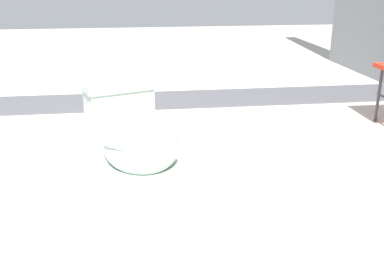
# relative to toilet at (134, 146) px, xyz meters

# --- Properties ---
(ground_plane) EXTENTS (14.00, 14.00, 0.00)m
(ground_plane) POSITION_rel_toilet_xyz_m (-0.25, -0.19, -0.22)
(ground_plane) COLOR #B7B2A8
(gravel_strip) EXTENTS (0.56, 8.00, 0.01)m
(gravel_strip) POSITION_rel_toilet_xyz_m (-1.62, 0.31, -0.21)
(gravel_strip) COLOR #4C4C51
(gravel_strip) RESTS_ON ground
(toilet) EXTENTS (0.72, 0.56, 0.52)m
(toilet) POSITION_rel_toilet_xyz_m (0.00, 0.00, 0.00)
(toilet) COLOR #B2C6B7
(toilet) RESTS_ON ground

